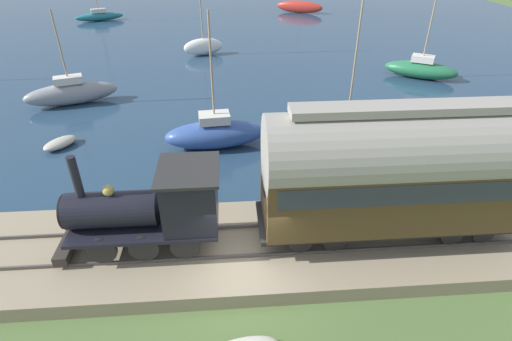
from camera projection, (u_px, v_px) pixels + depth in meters
name	position (u px, v px, depth m)	size (l,w,h in m)	color
ground_plane	(248.00, 281.00, 12.86)	(200.00, 200.00, 0.00)	#516B38
harbor_water	(227.00, 17.00, 50.17)	(80.00, 80.00, 0.01)	navy
rail_embankment	(246.00, 248.00, 13.80)	(4.68, 56.00, 0.66)	gray
steam_locomotive	(155.00, 205.00, 12.58)	(2.09, 5.29, 3.44)	black
passenger_coach	(397.00, 169.00, 12.56)	(2.56, 8.79, 4.75)	black
sailboat_blue	(215.00, 133.00, 20.28)	(2.19, 5.21, 6.70)	#335199
sailboat_gray	(71.00, 93.00, 25.26)	(3.15, 5.72, 5.74)	gray
sailboat_white	(203.00, 46.00, 34.93)	(2.07, 3.65, 9.75)	white
sailboat_red	(299.00, 7.00, 52.05)	(3.79, 6.02, 6.81)	#B72D23
sailboat_green	(421.00, 69.00, 29.67)	(4.08, 5.34, 7.46)	#236B42
sailboat_teal	(99.00, 16.00, 47.78)	(2.93, 5.54, 7.69)	#1E707A
sailboat_navy	(348.00, 118.00, 22.52)	(2.21, 6.32, 7.56)	#192347
rowboat_off_pier	(60.00, 143.00, 20.51)	(2.01, 1.83, 0.46)	#B7B2A3
rowboat_mid_harbor	(421.00, 105.00, 24.98)	(0.89, 2.75, 0.38)	beige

